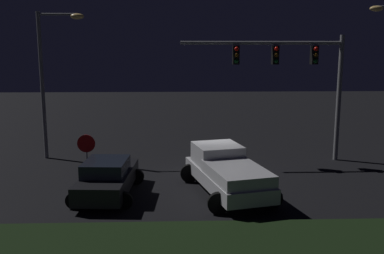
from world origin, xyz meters
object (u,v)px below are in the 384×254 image
at_px(car_sedan, 107,178).
at_px(stop_sign, 87,150).
at_px(street_lamp_left, 51,67).
at_px(traffic_signal_gantry, 294,67).
at_px(pickup_truck, 226,169).

bearing_deg(car_sedan, stop_sign, 41.95).
bearing_deg(street_lamp_left, traffic_signal_gantry, -4.33).
relative_size(pickup_truck, traffic_signal_gantry, 0.69).
bearing_deg(street_lamp_left, pickup_truck, -35.30).
relative_size(car_sedan, stop_sign, 2.02).
xyz_separation_m(street_lamp_left, stop_sign, (2.70, -4.87, -3.30)).
bearing_deg(car_sedan, pickup_truck, -84.11).
distance_m(car_sedan, traffic_signal_gantry, 11.02).
bearing_deg(traffic_signal_gantry, car_sedan, -148.90).
relative_size(traffic_signal_gantry, stop_sign, 3.73).
bearing_deg(street_lamp_left, stop_sign, -60.98).
relative_size(traffic_signal_gantry, street_lamp_left, 1.08).
bearing_deg(pickup_truck, traffic_signal_gantry, -51.94).
distance_m(car_sedan, stop_sign, 1.90).
xyz_separation_m(car_sedan, traffic_signal_gantry, (8.74, 5.27, 4.16)).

